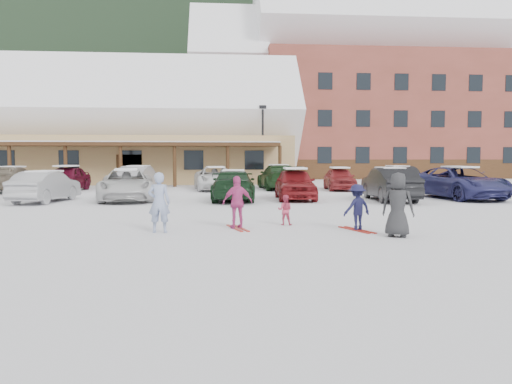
{
  "coord_description": "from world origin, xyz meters",
  "views": [
    {
      "loc": [
        -0.9,
        -13.39,
        2.01
      ],
      "look_at": [
        0.3,
        1.0,
        1.0
      ],
      "focal_mm": 35.0,
      "sensor_mm": 36.0,
      "label": 1
    }
  ],
  "objects": [
    {
      "name": "parked_car_7",
      "position": [
        -12.61,
        16.61,
        0.73
      ],
      "size": [
        2.1,
        5.07,
        1.47
      ],
      "primitive_type": "imported",
      "rotation": [
        0.0,
        0.0,
        3.13
      ],
      "color": "#776B58",
      "rests_on": "ground"
    },
    {
      "name": "child_navy",
      "position": [
        2.99,
        -0.07,
        0.64
      ],
      "size": [
        0.93,
        0.72,
        1.27
      ],
      "primitive_type": "imported",
      "rotation": [
        0.0,
        0.0,
        3.49
      ],
      "color": "#16163A",
      "rests_on": "ground"
    },
    {
      "name": "bystander_dark",
      "position": [
        3.69,
        -1.26,
        0.82
      ],
      "size": [
        0.95,
        0.85,
        1.64
      ],
      "primitive_type": "imported",
      "rotation": [
        0.0,
        0.0,
        2.61
      ],
      "color": "#29292B",
      "rests_on": "ground"
    },
    {
      "name": "ground",
      "position": [
        0.0,
        0.0,
        0.0
      ],
      "size": [
        160.0,
        160.0,
        0.0
      ],
      "primitive_type": "plane",
      "color": "white",
      "rests_on": "ground"
    },
    {
      "name": "lamp_post",
      "position": [
        2.64,
        23.25,
        3.3
      ],
      "size": [
        0.5,
        0.25,
        5.8
      ],
      "color": "black",
      "rests_on": "ground"
    },
    {
      "name": "parked_car_12",
      "position": [
        6.72,
        16.55,
        0.69
      ],
      "size": [
        1.96,
        4.19,
        1.39
      ],
      "primitive_type": "imported",
      "rotation": [
        0.0,
        0.0,
        -0.08
      ],
      "color": "#A12E31",
      "rests_on": "ground"
    },
    {
      "name": "day_lodge",
      "position": [
        -9.0,
        27.96,
        3.94
      ],
      "size": [
        29.12,
        12.5,
        10.38
      ],
      "color": "tan",
      "rests_on": "ground"
    },
    {
      "name": "parked_car_3",
      "position": [
        -0.03,
        9.68,
        0.7
      ],
      "size": [
        2.24,
        4.94,
        1.4
      ],
      "primitive_type": "imported",
      "rotation": [
        0.0,
        0.0,
        3.08
      ],
      "color": "#15311A",
      "rests_on": "ground"
    },
    {
      "name": "parked_car_1",
      "position": [
        -8.45,
        9.56,
        0.69
      ],
      "size": [
        2.12,
        4.4,
        1.39
      ],
      "primitive_type": "imported",
      "rotation": [
        0.0,
        0.0,
        2.98
      ],
      "color": "#A3A4A8",
      "rests_on": "ground"
    },
    {
      "name": "parked_car_13",
      "position": [
        10.44,
        16.79,
        0.73
      ],
      "size": [
        1.6,
        4.46,
        1.46
      ],
      "primitive_type": "imported",
      "rotation": [
        0.0,
        0.0,
        3.13
      ],
      "color": "black",
      "rests_on": "ground"
    },
    {
      "name": "forested_hillside",
      "position": [
        0.0,
        85.0,
        19.0
      ],
      "size": [
        300.0,
        70.0,
        38.0
      ],
      "primitive_type": "cube",
      "color": "black",
      "rests_on": "ground"
    },
    {
      "name": "adult_skier",
      "position": [
        -2.37,
        -0.01,
        0.81
      ],
      "size": [
        0.62,
        0.43,
        1.62
      ],
      "primitive_type": "imported",
      "rotation": [
        0.0,
        0.0,
        3.07
      ],
      "color": "#8C9CC3",
      "rests_on": "ground"
    },
    {
      "name": "parked_car_4",
      "position": [
        2.91,
        10.03,
        0.75
      ],
      "size": [
        2.02,
        4.49,
        1.5
      ],
      "primitive_type": "imported",
      "rotation": [
        0.0,
        0.0,
        -0.06
      ],
      "color": "maroon",
      "rests_on": "ground"
    },
    {
      "name": "parked_car_2",
      "position": [
        -4.98,
        10.11,
        0.73
      ],
      "size": [
        3.12,
        5.52,
        1.46
      ],
      "primitive_type": "imported",
      "rotation": [
        0.0,
        0.0,
        0.14
      ],
      "color": "silver",
      "rests_on": "ground"
    },
    {
      "name": "parked_car_11",
      "position": [
        3.09,
        17.61,
        0.77
      ],
      "size": [
        2.41,
        5.39,
        1.54
      ],
      "primitive_type": "imported",
      "rotation": [
        0.0,
        0.0,
        3.19
      ],
      "color": "#1D3D1C",
      "rests_on": "ground"
    },
    {
      "name": "conifer_4",
      "position": [
        34.0,
        46.0,
        6.54
      ],
      "size": [
        5.06,
        5.06,
        11.73
      ],
      "color": "black",
      "rests_on": "ground"
    },
    {
      "name": "skis_child_magenta",
      "position": [
        -0.26,
        0.55,
        0.01
      ],
      "size": [
        0.55,
        1.4,
        0.03
      ],
      "primitive_type": "cube",
      "rotation": [
        0.0,
        0.0,
        3.4
      ],
      "color": "#AD2318",
      "rests_on": "ground"
    },
    {
      "name": "child_magenta",
      "position": [
        -0.26,
        0.55,
        0.74
      ],
      "size": [
        0.93,
        0.57,
        1.48
      ],
      "primitive_type": "imported",
      "rotation": [
        0.0,
        0.0,
        3.4
      ],
      "color": "#C33D84",
      "rests_on": "ground"
    },
    {
      "name": "toddler_red",
      "position": [
        1.18,
        1.17,
        0.45
      ],
      "size": [
        0.51,
        0.44,
        0.9
      ],
      "primitive_type": "imported",
      "rotation": [
        0.0,
        0.0,
        2.89
      ],
      "color": "#C53D5C",
      "rests_on": "ground"
    },
    {
      "name": "parked_car_9",
      "position": [
        -5.51,
        17.48,
        0.74
      ],
      "size": [
        2.26,
        4.69,
        1.48
      ],
      "primitive_type": "imported",
      "rotation": [
        0.0,
        0.0,
        2.98
      ],
      "color": "#9D9CA1",
      "rests_on": "ground"
    },
    {
      "name": "parked_car_8",
      "position": [
        -9.66,
        16.99,
        0.75
      ],
      "size": [
        2.12,
        4.55,
        1.51
      ],
      "primitive_type": "imported",
      "rotation": [
        0.0,
        0.0,
        -0.08
      ],
      "color": "maroon",
      "rests_on": "ground"
    },
    {
      "name": "conifer_3",
      "position": [
        6.0,
        44.0,
        5.12
      ],
      "size": [
        3.96,
        3.96,
        9.18
      ],
      "color": "black",
      "rests_on": "ground"
    },
    {
      "name": "parked_car_5",
      "position": [
        7.16,
        9.0,
        0.76
      ],
      "size": [
        1.85,
        4.7,
        1.52
      ],
      "primitive_type": "imported",
      "rotation": [
        0.0,
        0.0,
        3.09
      ],
      "color": "black",
      "rests_on": "ground"
    },
    {
      "name": "parked_car_10",
      "position": [
        -0.85,
        17.12,
        0.71
      ],
      "size": [
        2.82,
        5.32,
        1.42
      ],
      "primitive_type": "imported",
      "rotation": [
        0.0,
        0.0,
        0.09
      ],
      "color": "white",
      "rests_on": "ground"
    },
    {
      "name": "skis_child_navy",
      "position": [
        2.99,
        -0.07,
        0.01
      ],
      "size": [
        0.66,
        1.39,
        0.03
      ],
      "primitive_type": "cube",
      "rotation": [
        0.0,
        0.0,
        3.49
      ],
      "color": "#AD2318",
      "rests_on": "ground"
    },
    {
      "name": "parked_car_6",
      "position": [
        10.91,
        9.8,
        0.78
      ],
      "size": [
        3.43,
        5.92,
        1.55
      ],
      "primitive_type": "imported",
      "rotation": [
        0.0,
        0.0,
        0.16
      ],
      "color": "navy",
      "rests_on": "ground"
    },
    {
      "name": "alpine_hotel",
      "position": [
        14.27,
        38.0,
        8.63
      ],
      "size": [
        31.48,
        14.01,
        21.48
      ],
      "color": "brown",
      "rests_on": "ground"
    }
  ]
}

